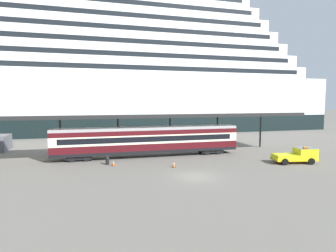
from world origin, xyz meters
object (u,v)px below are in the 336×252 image
(train_carriage, at_px, (148,140))
(service_truck, at_px, (298,155))
(cruise_ship, at_px, (57,72))
(quay_bollard, at_px, (107,160))
(traffic_cone_mid, at_px, (174,164))
(traffic_cone_near, at_px, (113,163))

(train_carriage, height_order, service_truck, train_carriage)
(cruise_ship, relative_size, service_truck, 25.33)
(service_truck, bearing_deg, train_carriage, 152.79)
(train_carriage, xyz_separation_m, service_truck, (17.15, -8.82, -1.33))
(cruise_ship, xyz_separation_m, quay_bollard, (10.45, -42.80, -14.63))
(traffic_cone_mid, height_order, quay_bollard, quay_bollard)
(cruise_ship, height_order, traffic_cone_mid, cruise_ship)
(traffic_cone_near, relative_size, quay_bollard, 0.74)
(cruise_ship, distance_m, train_carriage, 44.34)
(cruise_ship, bearing_deg, quay_bollard, -76.27)
(quay_bollard, bearing_deg, cruise_ship, 103.73)
(train_carriage, xyz_separation_m, quay_bollard, (-5.74, -3.57, -1.80))
(cruise_ship, bearing_deg, service_truck, -55.23)
(service_truck, relative_size, traffic_cone_near, 7.75)
(traffic_cone_near, bearing_deg, service_truck, -11.04)
(traffic_cone_near, xyz_separation_m, traffic_cone_mid, (6.76, -2.47, 0.02))
(service_truck, distance_m, traffic_cone_mid, 15.62)
(service_truck, bearing_deg, cruise_ship, 124.77)
(service_truck, bearing_deg, traffic_cone_near, 168.96)
(cruise_ship, xyz_separation_m, traffic_cone_near, (11.10, -43.71, -14.80))
(train_carriage, height_order, traffic_cone_near, train_carriage)
(service_truck, bearing_deg, quay_bollard, 167.10)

